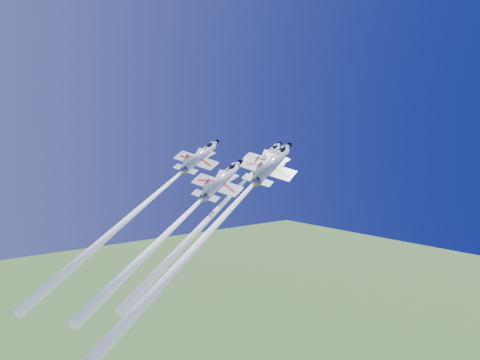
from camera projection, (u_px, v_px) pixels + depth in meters
jet_lead at (222, 205)px, 96.72m from camera, size 36.74×21.40×37.68m
jet_left at (145, 203)px, 93.11m from camera, size 36.33×21.11×36.51m
jet_right at (217, 224)px, 88.29m from camera, size 43.60×25.31×43.44m
jet_slot at (179, 222)px, 89.36m from camera, size 32.96×18.90×30.03m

